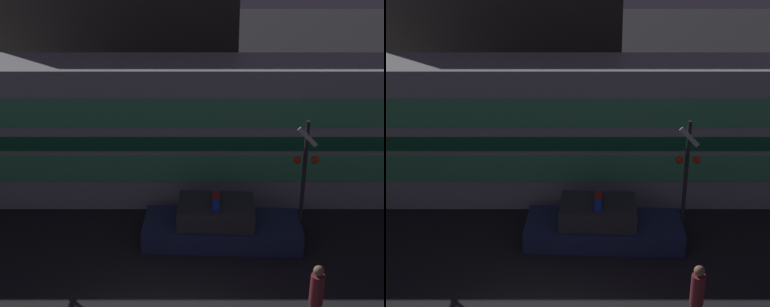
# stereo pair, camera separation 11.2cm
# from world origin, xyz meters

# --- Properties ---
(train) EXTENTS (22.09, 2.85, 4.49)m
(train) POSITION_xyz_m (-0.09, 8.24, 2.25)
(train) COLOR #B7BABF
(train) RESTS_ON ground_plane
(police_car) EXTENTS (4.52, 1.96, 1.31)m
(police_car) POSITION_xyz_m (1.45, 4.96, 0.48)
(police_car) COLOR navy
(police_car) RESTS_ON ground_plane
(pedestrian) EXTENTS (0.30, 0.30, 1.77)m
(pedestrian) POSITION_xyz_m (3.29, 0.96, 0.91)
(pedestrian) COLOR #3F384C
(pedestrian) RESTS_ON ground_plane
(crossing_signal_near) EXTENTS (0.70, 0.28, 3.56)m
(crossing_signal_near) POSITION_xyz_m (3.75, 5.04, 2.06)
(crossing_signal_near) COLOR #2D2D33
(crossing_signal_near) RESTS_ON ground_plane
(building_left) EXTENTS (11.94, 5.83, 10.45)m
(building_left) POSITION_xyz_m (-3.42, 16.22, 5.23)
(building_left) COLOR #47423D
(building_left) RESTS_ON ground_plane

